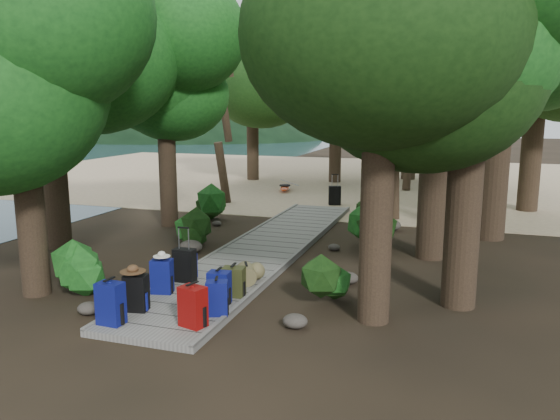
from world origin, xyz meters
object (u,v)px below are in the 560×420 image
(backpack_right_b, at_px, (217,296))
(kayak, at_px, (285,187))
(backpack_right_d, at_px, (234,280))
(backpack_left_a, at_px, (111,301))
(suitcase_on_boardwalk, at_px, (185,265))
(backpack_right_a, at_px, (193,304))
(backpack_left_b, at_px, (136,291))
(backpack_right_c, at_px, (219,286))
(sun_lounger, at_px, (432,196))
(lone_suitcase_on_sand, at_px, (335,195))
(duffel_right_khaki, at_px, (246,274))
(backpack_left_d, at_px, (187,264))
(backpack_left_c, at_px, (162,274))

(backpack_right_b, relative_size, kayak, 0.19)
(backpack_right_d, relative_size, kayak, 0.18)
(backpack_left_a, height_order, backpack_right_d, backpack_left_a)
(backpack_left_a, bearing_deg, suitcase_on_boardwalk, 90.59)
(backpack_right_a, relative_size, kayak, 0.21)
(backpack_left_b, height_order, backpack_right_c, backpack_left_b)
(backpack_right_a, xyz_separation_m, sun_lounger, (3.05, 13.44, -0.15))
(backpack_left_b, distance_m, suitcase_on_boardwalk, 1.71)
(suitcase_on_boardwalk, distance_m, lone_suitcase_on_sand, 10.29)
(backpack_left_a, relative_size, sun_lounger, 0.39)
(duffel_right_khaki, bearing_deg, backpack_right_d, -112.13)
(backpack_right_d, distance_m, sun_lounger, 12.28)
(backpack_left_d, relative_size, lone_suitcase_on_sand, 0.82)
(backpack_left_c, relative_size, backpack_right_a, 0.99)
(backpack_right_a, height_order, suitcase_on_boardwalk, backpack_right_a)
(backpack_left_d, relative_size, suitcase_on_boardwalk, 0.84)
(sun_lounger, bearing_deg, backpack_right_b, -114.66)
(backpack_right_d, relative_size, lone_suitcase_on_sand, 0.88)
(backpack_left_b, xyz_separation_m, duffel_right_khaki, (1.24, 2.02, -0.17))
(backpack_left_b, distance_m, lone_suitcase_on_sand, 12.00)
(backpack_right_c, height_order, backpack_right_d, backpack_right_c)
(backpack_right_d, relative_size, suitcase_on_boardwalk, 0.91)
(backpack_right_b, bearing_deg, backpack_right_d, 75.91)
(backpack_right_d, bearing_deg, duffel_right_khaki, 87.76)
(backpack_right_c, xyz_separation_m, sun_lounger, (3.08, 12.37, -0.11))
(backpack_right_b, relative_size, backpack_right_d, 1.07)
(backpack_right_d, bearing_deg, backpack_right_c, -107.76)
(backpack_right_b, height_order, sun_lounger, backpack_right_b)
(backpack_left_c, relative_size, lone_suitcase_on_sand, 1.04)
(backpack_left_d, xyz_separation_m, backpack_right_c, (1.30, -1.22, 0.05))
(kayak, relative_size, sun_lounger, 1.76)
(backpack_right_c, bearing_deg, suitcase_on_boardwalk, 136.98)
(backpack_left_d, height_order, suitcase_on_boardwalk, suitcase_on_boardwalk)
(backpack_left_a, bearing_deg, backpack_right_a, 17.09)
(suitcase_on_boardwalk, bearing_deg, backpack_right_c, -38.04)
(backpack_left_a, distance_m, kayak, 15.47)
(backpack_right_b, relative_size, suitcase_on_boardwalk, 0.97)
(backpack_left_c, bearing_deg, kayak, 85.34)
(backpack_left_b, xyz_separation_m, kayak, (-1.98, 14.70, -0.28))
(backpack_right_a, relative_size, sun_lounger, 0.37)
(backpack_left_a, relative_size, backpack_right_a, 1.06)
(backpack_left_c, height_order, sun_lounger, backpack_left_c)
(backpack_left_a, bearing_deg, backpack_right_d, 56.37)
(backpack_right_d, bearing_deg, suitcase_on_boardwalk, 151.83)
(backpack_left_c, xyz_separation_m, duffel_right_khaki, (1.30, 1.06, -0.18))
(backpack_right_a, bearing_deg, sun_lounger, 93.53)
(backpack_right_b, height_order, suitcase_on_boardwalk, suitcase_on_boardwalk)
(backpack_left_d, relative_size, duffel_right_khaki, 1.02)
(backpack_right_d, xyz_separation_m, kayak, (-3.30, 13.48, -0.23))
(backpack_left_b, bearing_deg, lone_suitcase_on_sand, 76.14)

